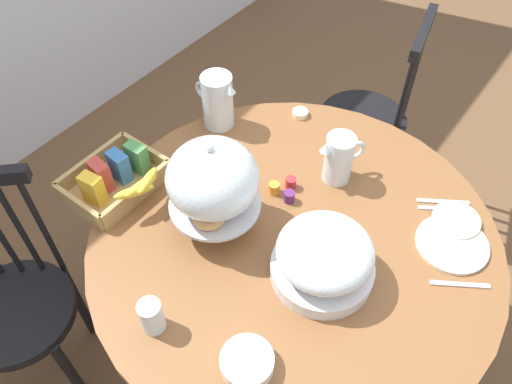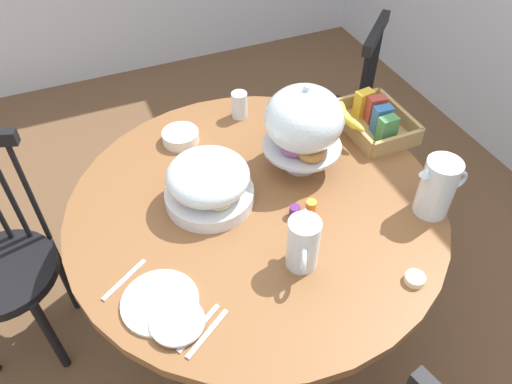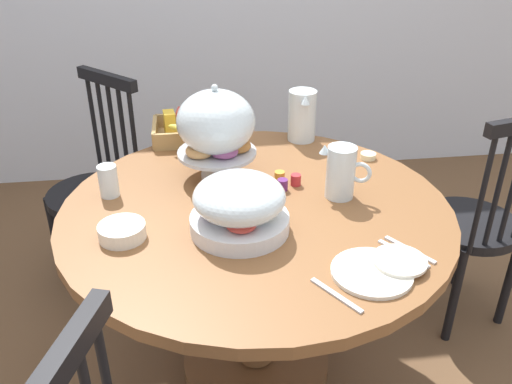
# 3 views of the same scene
# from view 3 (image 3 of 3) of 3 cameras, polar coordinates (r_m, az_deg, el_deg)

# --- Properties ---
(ground_plane) EXTENTS (10.00, 10.00, 0.00)m
(ground_plane) POSITION_cam_3_polar(r_m,az_deg,el_deg) (2.21, 3.19, -18.58)
(ground_plane) COLOR brown
(dining_table) EXTENTS (1.28, 1.28, 0.74)m
(dining_table) POSITION_cam_3_polar(r_m,az_deg,el_deg) (1.87, 0.00, -6.66)
(dining_table) COLOR brown
(dining_table) RESTS_ON ground_plane
(windsor_chair_near_window) EXTENTS (0.47, 0.47, 0.97)m
(windsor_chair_near_window) POSITION_cam_3_polar(r_m,az_deg,el_deg) (2.53, -16.56, -0.10)
(windsor_chair_near_window) COLOR black
(windsor_chair_near_window) RESTS_ON ground_plane
(windsor_chair_facing_door) EXTENTS (0.42, 0.42, 0.97)m
(windsor_chair_facing_door) POSITION_cam_3_polar(r_m,az_deg,el_deg) (2.35, 22.13, -3.46)
(windsor_chair_facing_door) COLOR black
(windsor_chair_facing_door) RESTS_ON ground_plane
(pastry_stand_with_dome) EXTENTS (0.28, 0.28, 0.34)m
(pastry_stand_with_dome) POSITION_cam_3_polar(r_m,az_deg,el_deg) (1.86, -4.27, 7.01)
(pastry_stand_with_dome) COLOR silver
(pastry_stand_with_dome) RESTS_ON dining_table
(fruit_platter_covered) EXTENTS (0.30, 0.30, 0.18)m
(fruit_platter_covered) POSITION_cam_3_polar(r_m,az_deg,el_deg) (1.59, -1.78, -1.46)
(fruit_platter_covered) COLOR silver
(fruit_platter_covered) RESTS_ON dining_table
(orange_juice_pitcher) EXTENTS (0.11, 0.20, 0.21)m
(orange_juice_pitcher) POSITION_cam_3_polar(r_m,az_deg,el_deg) (2.22, 4.90, 7.87)
(orange_juice_pitcher) COLOR silver
(orange_juice_pitcher) RESTS_ON dining_table
(milk_pitcher) EXTENTS (0.17, 0.10, 0.18)m
(milk_pitcher) POSITION_cam_3_polar(r_m,az_deg,el_deg) (1.80, 9.00, 1.88)
(milk_pitcher) COLOR silver
(milk_pitcher) RESTS_ON dining_table
(cereal_basket) EXTENTS (0.32, 0.30, 0.12)m
(cereal_basket) POSITION_cam_3_polar(r_m,az_deg,el_deg) (2.25, -6.87, 6.67)
(cereal_basket) COLOR tan
(cereal_basket) RESTS_ON dining_table
(china_plate_large) EXTENTS (0.22, 0.22, 0.01)m
(china_plate_large) POSITION_cam_3_polar(r_m,az_deg,el_deg) (1.48, 12.20, -8.34)
(china_plate_large) COLOR white
(china_plate_large) RESTS_ON dining_table
(china_plate_small) EXTENTS (0.15, 0.15, 0.01)m
(china_plate_small) POSITION_cam_3_polar(r_m,az_deg,el_deg) (1.53, 15.00, -7.06)
(china_plate_small) COLOR white
(china_plate_small) RESTS_ON china_plate_large
(cereal_bowl) EXTENTS (0.14, 0.14, 0.04)m
(cereal_bowl) POSITION_cam_3_polar(r_m,az_deg,el_deg) (1.63, -14.04, -4.07)
(cereal_bowl) COLOR white
(cereal_bowl) RESTS_ON dining_table
(drinking_glass) EXTENTS (0.06, 0.06, 0.11)m
(drinking_glass) POSITION_cam_3_polar(r_m,az_deg,el_deg) (1.86, -15.42, 1.14)
(drinking_glass) COLOR silver
(drinking_glass) RESTS_ON dining_table
(butter_dish) EXTENTS (0.06, 0.06, 0.02)m
(butter_dish) POSITION_cam_3_polar(r_m,az_deg,el_deg) (2.12, 11.83, 3.78)
(butter_dish) COLOR beige
(butter_dish) RESTS_ON dining_table
(jam_jar_strawberry) EXTENTS (0.04, 0.04, 0.04)m
(jam_jar_strawberry) POSITION_cam_3_polar(r_m,az_deg,el_deg) (1.88, 4.25, 1.30)
(jam_jar_strawberry) COLOR #B7282D
(jam_jar_strawberry) RESTS_ON dining_table
(jam_jar_apricot) EXTENTS (0.04, 0.04, 0.04)m
(jam_jar_apricot) POSITION_cam_3_polar(r_m,az_deg,el_deg) (1.90, 2.52, 1.63)
(jam_jar_apricot) COLOR orange
(jam_jar_apricot) RESTS_ON dining_table
(jam_jar_grape) EXTENTS (0.04, 0.04, 0.04)m
(jam_jar_grape) POSITION_cam_3_polar(r_m,az_deg,el_deg) (1.84, 2.84, 0.77)
(jam_jar_grape) COLOR #5B2366
(jam_jar_grape) RESTS_ON dining_table
(table_knife) EXTENTS (0.10, 0.15, 0.01)m
(table_knife) POSITION_cam_3_polar(r_m,az_deg,el_deg) (1.58, 15.39, -6.33)
(table_knife) COLOR silver
(table_knife) RESTS_ON dining_table
(dinner_fork) EXTENTS (0.10, 0.15, 0.01)m
(dinner_fork) POSITION_cam_3_polar(r_m,az_deg,el_deg) (1.60, 16.02, -5.91)
(dinner_fork) COLOR silver
(dinner_fork) RESTS_ON dining_table
(soup_spoon) EXTENTS (0.10, 0.15, 0.01)m
(soup_spoon) POSITION_cam_3_polar(r_m,az_deg,el_deg) (1.40, 8.52, -10.79)
(soup_spoon) COLOR silver
(soup_spoon) RESTS_ON dining_table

